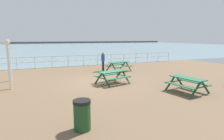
# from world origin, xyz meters

# --- Properties ---
(ground_plane) EXTENTS (30.00, 24.00, 0.20)m
(ground_plane) POSITION_xyz_m (0.00, 0.00, -0.10)
(ground_plane) COLOR brown
(sea_band) EXTENTS (142.00, 90.00, 0.01)m
(sea_band) POSITION_xyz_m (0.00, 52.75, 0.00)
(sea_band) COLOR gray
(sea_band) RESTS_ON ground
(distant_shoreline) EXTENTS (142.00, 6.00, 1.80)m
(distant_shoreline) POSITION_xyz_m (0.00, 95.75, 0.00)
(distant_shoreline) COLOR #4C4C47
(distant_shoreline) RESTS_ON ground
(seaward_railing) EXTENTS (23.07, 0.07, 1.08)m
(seaward_railing) POSITION_xyz_m (-0.00, 7.75, 0.73)
(seaward_railing) COLOR white
(seaward_railing) RESTS_ON ground
(picnic_table_near_left) EXTENTS (2.14, 1.94, 0.80)m
(picnic_table_near_left) POSITION_xyz_m (2.81, 3.42, 0.58)
(picnic_table_near_left) COLOR #286B47
(picnic_table_near_left) RESTS_ON ground
(picnic_table_near_right) EXTENTS (2.14, 1.93, 0.80)m
(picnic_table_near_right) POSITION_xyz_m (0.59, -0.52, 0.58)
(picnic_table_near_right) COLOR #286B47
(picnic_table_near_right) RESTS_ON ground
(picnic_table_far_right) EXTENTS (1.79, 2.02, 0.80)m
(picnic_table_far_right) POSITION_xyz_m (3.47, -3.76, 0.58)
(picnic_table_far_right) COLOR #286B47
(picnic_table_far_right) RESTS_ON ground
(visitor) EXTENTS (0.38, 0.45, 1.66)m
(visitor) POSITION_xyz_m (1.56, 3.94, 0.95)
(visitor) COLOR #1E2338
(visitor) RESTS_ON ground
(litter_bin) EXTENTS (0.55, 0.55, 0.95)m
(litter_bin) POSITION_xyz_m (-2.56, -5.73, 0.48)
(litter_bin) COLOR #1E4723
(litter_bin) RESTS_ON ground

